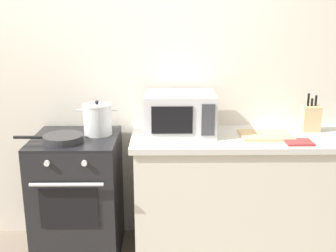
# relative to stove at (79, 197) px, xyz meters

# --- Properties ---
(back_wall) EXTENTS (4.40, 0.10, 2.50)m
(back_wall) POSITION_rel_stove_xyz_m (0.65, 0.37, 0.79)
(back_wall) COLOR silver
(back_wall) RESTS_ON ground_plane
(lower_cabinet_right) EXTENTS (1.64, 0.56, 0.88)m
(lower_cabinet_right) POSITION_rel_stove_xyz_m (1.25, 0.02, -0.02)
(lower_cabinet_right) COLOR beige
(lower_cabinet_right) RESTS_ON ground_plane
(countertop_right) EXTENTS (1.70, 0.60, 0.04)m
(countertop_right) POSITION_rel_stove_xyz_m (1.25, 0.02, 0.44)
(countertop_right) COLOR beige
(countertop_right) RESTS_ON lower_cabinet_right
(stove) EXTENTS (0.60, 0.64, 0.92)m
(stove) POSITION_rel_stove_xyz_m (0.00, 0.00, 0.00)
(stove) COLOR black
(stove) RESTS_ON ground_plane
(stock_pot) EXTENTS (0.29, 0.21, 0.25)m
(stock_pot) POSITION_rel_stove_xyz_m (0.16, 0.07, 0.57)
(stock_pot) COLOR silver
(stock_pot) RESTS_ON stove
(frying_pan) EXTENTS (0.47, 0.27, 0.05)m
(frying_pan) POSITION_rel_stove_xyz_m (-0.06, -0.11, 0.48)
(frying_pan) COLOR #28282B
(frying_pan) RESTS_ON stove
(microwave) EXTENTS (0.50, 0.37, 0.30)m
(microwave) POSITION_rel_stove_xyz_m (0.75, 0.08, 0.61)
(microwave) COLOR silver
(microwave) RESTS_ON countertop_right
(cutting_board) EXTENTS (0.36, 0.26, 0.02)m
(cutting_board) POSITION_rel_stove_xyz_m (1.36, 0.00, 0.47)
(cutting_board) COLOR tan
(cutting_board) RESTS_ON countertop_right
(knife_block) EXTENTS (0.13, 0.10, 0.28)m
(knife_block) POSITION_rel_stove_xyz_m (1.72, 0.14, 0.56)
(knife_block) COLOR tan
(knife_block) RESTS_ON countertop_right
(oven_mitt) EXTENTS (0.18, 0.14, 0.02)m
(oven_mitt) POSITION_rel_stove_xyz_m (1.54, -0.16, 0.47)
(oven_mitt) COLOR #993333
(oven_mitt) RESTS_ON countertop_right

